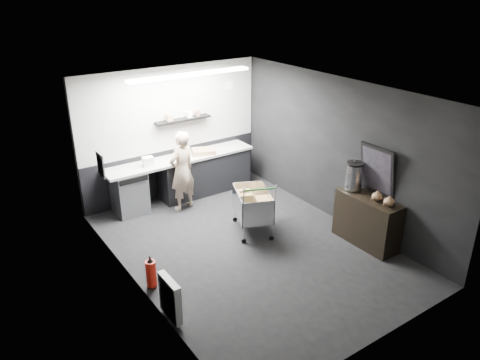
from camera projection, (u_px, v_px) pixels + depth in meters
floor at (249, 247)px, 8.05m from camera, size 5.50×5.50×0.00m
ceiling at (251, 92)px, 6.98m from camera, size 5.50×5.50×0.00m
wall_back at (172, 132)px, 9.59m from camera, size 5.50×0.00×5.50m
wall_front at (387, 251)px, 5.44m from camera, size 5.50×0.00×5.50m
wall_left at (133, 207)px, 6.48m from camera, size 0.00×5.50×5.50m
wall_right at (339, 151)px, 8.55m from camera, size 0.00×5.50×5.50m
kitchen_wall_panel at (171, 109)px, 9.38m from camera, size 3.95×0.02×1.70m
dado_panel at (175, 171)px, 9.92m from camera, size 3.95×0.02×1.00m
floating_shelf at (183, 120)px, 9.49m from camera, size 1.20×0.22×0.04m
wall_clock at (229, 86)px, 9.98m from camera, size 0.20×0.03×0.20m
poster at (100, 165)px, 7.39m from camera, size 0.02×0.30×0.40m
poster_red_band at (100, 161)px, 7.37m from camera, size 0.02×0.22×0.10m
radiator at (170, 298)px, 6.23m from camera, size 0.10×0.50×0.60m
ceiling_strip at (191, 75)px, 8.39m from camera, size 2.40×0.20×0.04m
prep_counter at (188, 176)px, 9.77m from camera, size 3.20×0.61×0.90m
person at (182, 171)px, 9.11m from camera, size 0.66×0.51×1.61m
shopping_cart at (253, 206)px, 8.39m from camera, size 0.92×1.18×1.07m
sideboard at (367, 214)px, 8.01m from camera, size 0.50×1.17×1.75m
fire_extinguisher at (151, 273)px, 6.93m from camera, size 0.16×0.16×0.52m
cardboard_box at (203, 151)px, 9.73m from camera, size 0.55×0.48×0.09m
pink_tub at (186, 152)px, 9.56m from camera, size 0.18×0.18×0.18m
white_container at (148, 162)px, 9.07m from camera, size 0.22×0.18×0.18m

